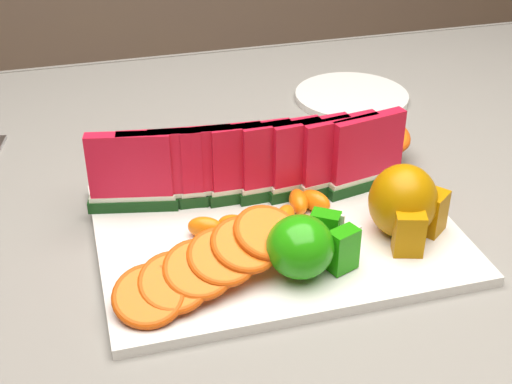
{
  "coord_description": "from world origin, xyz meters",
  "views": [
    {
      "loc": [
        -0.15,
        -0.72,
        1.23
      ],
      "look_at": [
        0.03,
        -0.07,
        0.81
      ],
      "focal_mm": 50.0,
      "sensor_mm": 36.0,
      "label": 1
    }
  ],
  "objects_px": {
    "platter": "(276,231)",
    "side_plate": "(352,96)",
    "apple_cluster": "(306,246)",
    "pear_cluster": "(405,204)"
  },
  "relations": [
    {
      "from": "platter",
      "to": "side_plate",
      "type": "height_order",
      "value": "platter"
    },
    {
      "from": "apple_cluster",
      "to": "pear_cluster",
      "type": "distance_m",
      "value": 0.13
    },
    {
      "from": "apple_cluster",
      "to": "side_plate",
      "type": "bearing_deg",
      "value": 62.08
    },
    {
      "from": "platter",
      "to": "pear_cluster",
      "type": "bearing_deg",
      "value": -19.68
    },
    {
      "from": "platter",
      "to": "side_plate",
      "type": "distance_m",
      "value": 0.4
    },
    {
      "from": "platter",
      "to": "pear_cluster",
      "type": "relative_size",
      "value": 4.23
    },
    {
      "from": "apple_cluster",
      "to": "pear_cluster",
      "type": "xyz_separation_m",
      "value": [
        0.13,
        0.04,
        0.01
      ]
    },
    {
      "from": "platter",
      "to": "side_plate",
      "type": "xyz_separation_m",
      "value": [
        0.23,
        0.33,
        -0.0
      ]
    },
    {
      "from": "platter",
      "to": "apple_cluster",
      "type": "height_order",
      "value": "apple_cluster"
    },
    {
      "from": "side_plate",
      "to": "platter",
      "type": "bearing_deg",
      "value": -124.34
    }
  ]
}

